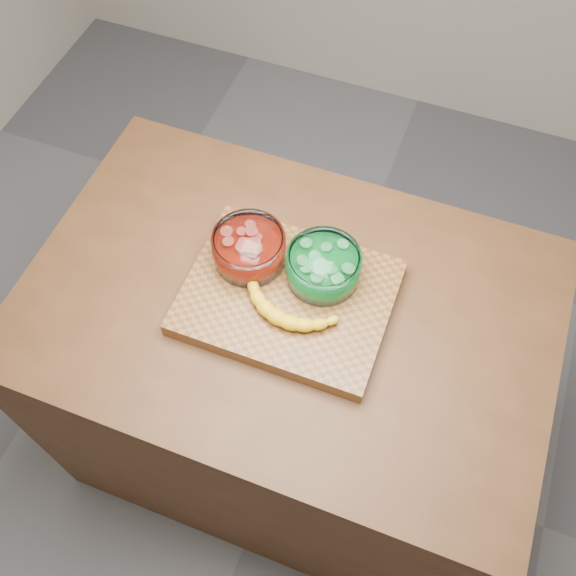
% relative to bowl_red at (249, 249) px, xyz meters
% --- Properties ---
extents(ground, '(3.50, 3.50, 0.00)m').
position_rel_bowl_red_xyz_m(ground, '(0.11, -0.06, -0.98)').
color(ground, '#5E5E63').
rests_on(ground, ground).
extents(counter, '(1.20, 0.80, 0.90)m').
position_rel_bowl_red_xyz_m(counter, '(0.11, -0.06, -0.53)').
color(counter, '#4F2E17').
rests_on(counter, ground).
extents(cutting_board, '(0.45, 0.35, 0.04)m').
position_rel_bowl_red_xyz_m(cutting_board, '(0.11, -0.06, -0.06)').
color(cutting_board, brown).
rests_on(cutting_board, counter).
extents(bowl_red, '(0.16, 0.16, 0.08)m').
position_rel_bowl_red_xyz_m(bowl_red, '(0.00, 0.00, 0.00)').
color(bowl_red, white).
rests_on(bowl_red, cutting_board).
extents(bowl_green, '(0.16, 0.16, 0.08)m').
position_rel_bowl_red_xyz_m(bowl_green, '(0.17, 0.01, -0.00)').
color(bowl_green, white).
rests_on(bowl_green, cutting_board).
extents(banana, '(0.26, 0.14, 0.04)m').
position_rel_bowl_red_xyz_m(banana, '(0.13, -0.09, -0.02)').
color(banana, gold).
rests_on(banana, cutting_board).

